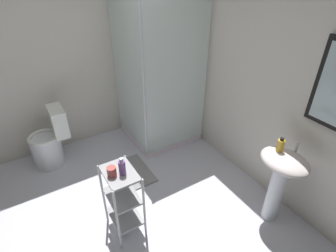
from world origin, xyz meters
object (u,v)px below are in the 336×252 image
toilet (50,142)px  bath_mat (133,172)px  pedestal_sink (281,175)px  conditioner_bottle_purple (122,167)px  storage_cart (123,197)px  hand_soap_bottle (280,145)px  rinse_cup (112,172)px  shower_stall (157,112)px

toilet → bath_mat: toilet is taller
pedestal_sink → conditioner_bottle_purple: size_ratio=4.78×
storage_cart → hand_soap_bottle: hand_soap_bottle is taller
pedestal_sink → rinse_cup: (-0.64, -1.40, 0.20)m
toilet → hand_soap_bottle: 2.71m
shower_stall → pedestal_sink: (1.84, 0.30, 0.12)m
toilet → rinse_cup: 1.56m
storage_cart → pedestal_sink: bearing=64.1°
toilet → conditioner_bottle_purple: size_ratio=4.48×
shower_stall → rinse_cup: bearing=-42.6°
pedestal_sink → rinse_cup: 1.56m
rinse_cup → pedestal_sink: bearing=65.4°
hand_soap_bottle → bath_mat: hand_soap_bottle is taller
pedestal_sink → conditioner_bottle_purple: 1.47m
pedestal_sink → bath_mat: size_ratio=1.35×
hand_soap_bottle → bath_mat: bearing=-143.5°
hand_soap_bottle → shower_stall: bearing=-170.1°
shower_stall → hand_soap_bottle: shower_stall is taller
rinse_cup → conditioner_bottle_purple: bearing=72.6°
shower_stall → toilet: shower_stall is taller
bath_mat → rinse_cup: bearing=-33.3°
hand_soap_bottle → rinse_cup: 1.52m
bath_mat → storage_cart: bearing=-29.6°
storage_cart → toilet: bearing=-164.8°
storage_cart → conditioner_bottle_purple: 0.38m
hand_soap_bottle → conditioner_bottle_purple: bearing=-111.9°
shower_stall → bath_mat: bearing=-52.4°
shower_stall → storage_cart: size_ratio=2.70×
toilet → pedestal_sink: bearing=39.5°
storage_cart → conditioner_bottle_purple: (0.03, 0.02, 0.38)m
rinse_cup → storage_cart: bearing=94.6°
hand_soap_bottle → bath_mat: 1.80m
toilet → rinse_cup: rinse_cup is taller
conditioner_bottle_purple → rinse_cup: 0.09m
storage_cart → rinse_cup: rinse_cup is taller
shower_stall → bath_mat: 0.92m
pedestal_sink → hand_soap_bottle: 0.31m
shower_stall → pedestal_sink: 1.87m
bath_mat → toilet: bearing=-133.0°
shower_stall → toilet: bearing=-100.1°
pedestal_sink → storage_cart: bearing=-115.9°
shower_stall → conditioner_bottle_purple: (1.22, -1.01, 0.35)m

